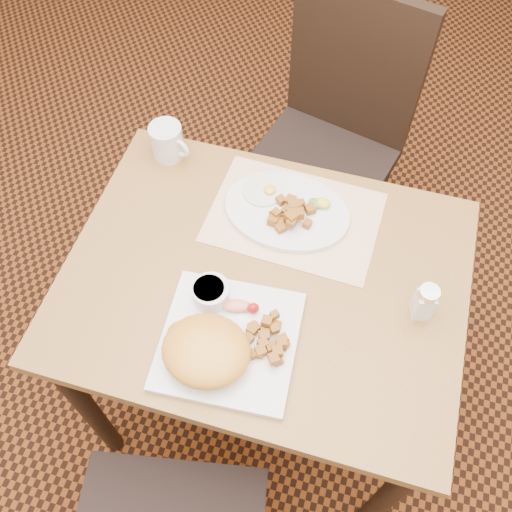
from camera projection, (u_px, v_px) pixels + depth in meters
The scene contains 15 objects.
ground at pixel (262, 389), 1.92m from camera, with size 8.00×8.00×0.00m, color black.
table at pixel (264, 299), 1.37m from camera, with size 0.90×0.70×0.75m.
chair_far at pixel (332, 132), 1.81m from camera, with size 0.51×0.52×0.97m.
placemat at pixel (294, 217), 1.37m from camera, with size 0.40×0.28×0.00m, color white.
plate_square at pixel (229, 341), 1.19m from camera, with size 0.28×0.28×0.02m, color silver.
plate_oval at pixel (287, 211), 1.37m from camera, with size 0.30×0.23×0.02m, color silver, non-canonical shape.
hollandaise_mound at pixel (206, 351), 1.14m from camera, with size 0.19×0.16×0.07m.
ramekin at pixel (211, 293), 1.22m from camera, with size 0.08×0.08×0.04m.
garnish_sq at pixel (241, 306), 1.21m from camera, with size 0.09×0.05×0.03m.
fried_egg at pixel (264, 190), 1.39m from camera, with size 0.10×0.10×0.02m.
garnish_ov at pixel (321, 203), 1.36m from camera, with size 0.06×0.04×0.02m.
salt_shaker at pixel (424, 302), 1.19m from camera, with size 0.05×0.05×0.10m.
coffee_mug at pixel (168, 142), 1.44m from camera, with size 0.11×0.08×0.09m.
home_fries_sq at pixel (267, 339), 1.17m from camera, with size 0.10×0.12×0.04m.
home_fries_ov at pixel (289, 213), 1.33m from camera, with size 0.11×0.11×0.04m.
Camera 1 is at (0.16, -0.63, 1.86)m, focal length 40.00 mm.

